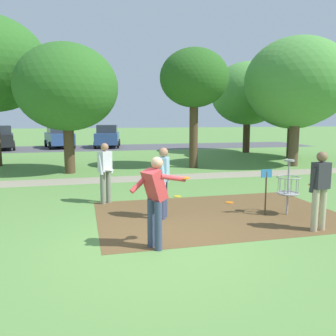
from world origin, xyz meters
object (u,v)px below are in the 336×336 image
(player_waiting_right, at_px, (164,179))
(tree_mid_right, at_px, (294,91))
(disc_golf_basket, at_px, (286,185))
(frisbee_by_tee, at_px, (178,196))
(frisbee_near_basket, at_px, (230,203))
(player_foreground_watching, at_px, (320,186))
(player_throwing, at_px, (105,170))
(tree_far_center, at_px, (248,94))
(tree_mid_center, at_px, (194,79))
(player_waiting_left, at_px, (155,196))
(parked_car_leftmost, at_px, (0,138))
(parked_car_center_right, at_px, (107,136))
(parked_car_center_left, at_px, (59,136))
(tree_near_right, at_px, (67,88))
(tree_far_left, at_px, (297,82))

(player_waiting_right, relative_size, tree_mid_right, 0.27)
(disc_golf_basket, relative_size, frisbee_by_tee, 6.11)
(disc_golf_basket, distance_m, player_waiting_right, 3.05)
(frisbee_near_basket, bearing_deg, player_foreground_watching, -73.09)
(player_throwing, bearing_deg, player_foreground_watching, -39.78)
(tree_mid_right, relative_size, tree_far_center, 1.00)
(tree_mid_center, height_order, tree_mid_right, tree_mid_right)
(disc_golf_basket, height_order, frisbee_by_tee, disc_golf_basket)
(player_throwing, relative_size, player_waiting_left, 1.00)
(frisbee_by_tee, xyz_separation_m, parked_car_leftmost, (-8.88, 18.81, 0.91))
(player_waiting_right, bearing_deg, parked_car_center_right, 89.56)
(frisbee_near_basket, distance_m, frisbee_by_tee, 1.66)
(player_foreground_watching, xyz_separation_m, tree_mid_right, (7.41, 12.43, 3.02))
(frisbee_by_tee, bearing_deg, tree_far_center, 55.75)
(player_waiting_left, bearing_deg, player_waiting_right, 72.53)
(frisbee_near_basket, relative_size, tree_mid_right, 0.04)
(frisbee_near_basket, xyz_separation_m, tree_far_center, (7.14, 13.41, 4.05))
(tree_far_center, bearing_deg, disc_golf_basket, -112.96)
(frisbee_by_tee, height_order, parked_car_leftmost, parked_car_leftmost)
(parked_car_leftmost, bearing_deg, player_waiting_left, -72.15)
(frisbee_by_tee, bearing_deg, tree_mid_right, 42.13)
(tree_far_center, height_order, parked_car_center_left, tree_far_center)
(tree_far_center, bearing_deg, player_throwing, -129.98)
(parked_car_leftmost, bearing_deg, tree_near_right, -67.32)
(player_foreground_watching, bearing_deg, disc_golf_basket, 89.69)
(parked_car_center_left, relative_size, parked_car_center_right, 1.02)
(tree_far_left, bearing_deg, tree_near_right, 178.66)
(tree_far_left, bearing_deg, tree_far_center, 82.99)
(parked_car_center_right, bearing_deg, tree_far_center, -36.75)
(frisbee_by_tee, relative_size, tree_mid_center, 0.04)
(player_foreground_watching, distance_m, frisbee_near_basket, 3.02)
(player_waiting_left, height_order, tree_far_left, tree_far_left)
(player_waiting_right, relative_size, tree_near_right, 0.31)
(tree_mid_center, bearing_deg, frisbee_by_tee, -112.23)
(parked_car_leftmost, bearing_deg, tree_far_center, -20.69)
(player_waiting_left, relative_size, tree_far_left, 0.27)
(tree_near_right, distance_m, tree_mid_center, 5.82)
(tree_near_right, xyz_separation_m, parked_car_center_right, (2.59, 13.52, -2.75))
(player_foreground_watching, bearing_deg, tree_mid_right, 59.19)
(disc_golf_basket, distance_m, tree_mid_center, 9.18)
(frisbee_by_tee, xyz_separation_m, tree_near_right, (-3.36, 5.60, 3.66))
(player_throwing, bearing_deg, parked_car_leftmost, 109.28)
(parked_car_center_right, bearing_deg, tree_far_left, -58.96)
(player_throwing, bearing_deg, parked_car_center_right, 85.81)
(tree_mid_center, relative_size, tree_far_left, 0.90)
(player_foreground_watching, xyz_separation_m, tree_far_center, (6.30, 16.15, 3.09))
(player_throwing, distance_m, parked_car_center_right, 19.48)
(player_waiting_left, bearing_deg, tree_near_right, 100.78)
(disc_golf_basket, height_order, tree_mid_right, tree_mid_right)
(player_waiting_right, bearing_deg, frisbee_near_basket, 25.38)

